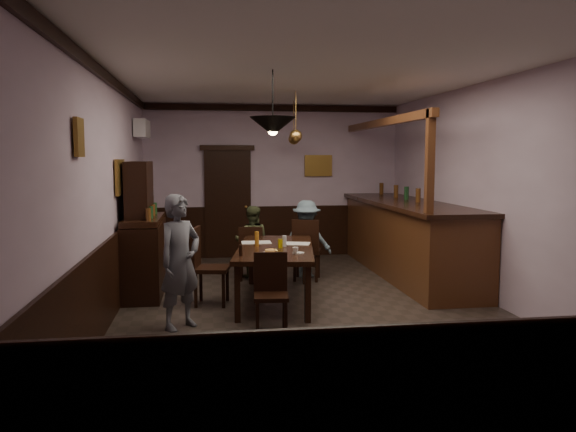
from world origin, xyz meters
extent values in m
cube|color=#2D2621|center=(0.00, 0.00, -0.01)|extent=(5.00, 8.00, 0.01)
cube|color=white|center=(0.00, 0.00, 3.00)|extent=(5.00, 8.00, 0.01)
cube|color=#B59CB5|center=(0.00, 4.00, 1.50)|extent=(5.00, 0.01, 3.00)
cube|color=#B59CB5|center=(0.00, -4.00, 1.50)|extent=(5.00, 0.01, 3.00)
cube|color=#B59CB5|center=(-2.50, 0.00, 1.50)|extent=(0.01, 8.00, 3.00)
cube|color=#B59CB5|center=(2.50, 0.00, 1.50)|extent=(0.01, 8.00, 3.00)
cube|color=black|center=(-0.38, 0.48, 0.72)|extent=(1.34, 2.33, 0.06)
cube|color=black|center=(-0.96, -0.46, 0.34)|extent=(0.07, 0.07, 0.69)
cube|color=black|center=(-0.13, -0.59, 0.34)|extent=(0.07, 0.07, 0.69)
cube|color=black|center=(-0.64, 1.56, 0.34)|extent=(0.07, 0.07, 0.69)
cube|color=black|center=(0.19, 1.42, 0.34)|extent=(0.07, 0.07, 0.69)
cube|color=black|center=(-0.61, 1.89, 0.41)|extent=(0.41, 0.41, 0.05)
cube|color=black|center=(-0.63, 1.72, 0.65)|extent=(0.38, 0.07, 0.45)
cube|color=black|center=(-0.45, 2.03, 0.19)|extent=(0.04, 0.04, 0.39)
cube|color=black|center=(-0.75, 2.06, 0.19)|extent=(0.04, 0.04, 0.39)
cube|color=black|center=(-0.48, 1.72, 0.19)|extent=(0.04, 0.04, 0.39)
cube|color=black|center=(-0.78, 1.75, 0.19)|extent=(0.04, 0.04, 0.39)
cube|color=black|center=(0.27, 1.75, 0.46)|extent=(0.54, 0.54, 0.05)
cube|color=black|center=(0.22, 1.56, 0.74)|extent=(0.42, 0.16, 0.51)
cube|color=black|center=(0.49, 1.86, 0.22)|extent=(0.04, 0.04, 0.44)
cube|color=black|center=(0.16, 1.96, 0.22)|extent=(0.04, 0.04, 0.44)
cube|color=black|center=(0.39, 1.53, 0.22)|extent=(0.04, 0.04, 0.44)
cube|color=black|center=(0.06, 1.63, 0.22)|extent=(0.04, 0.04, 0.44)
cube|color=black|center=(-0.61, -0.90, 0.41)|extent=(0.41, 0.41, 0.05)
cube|color=black|center=(-0.59, -0.73, 0.66)|extent=(0.39, 0.07, 0.46)
cube|color=black|center=(-0.77, -1.04, 0.20)|extent=(0.04, 0.04, 0.39)
cube|color=black|center=(-0.46, -1.07, 0.20)|extent=(0.04, 0.04, 0.39)
cube|color=black|center=(-0.75, -0.73, 0.20)|extent=(0.04, 0.04, 0.39)
cube|color=black|center=(-0.44, -0.76, 0.20)|extent=(0.04, 0.04, 0.39)
cube|color=black|center=(-1.25, 0.42, 0.48)|extent=(0.52, 0.52, 0.05)
cube|color=black|center=(-1.46, 0.46, 0.77)|extent=(0.12, 0.45, 0.54)
cube|color=black|center=(-1.11, 0.21, 0.23)|extent=(0.04, 0.04, 0.46)
cube|color=black|center=(-1.04, 0.57, 0.23)|extent=(0.04, 0.04, 0.46)
cube|color=black|center=(-1.47, 0.27, 0.23)|extent=(0.04, 0.04, 0.46)
cube|color=black|center=(-1.40, 0.63, 0.23)|extent=(0.04, 0.04, 0.46)
imported|color=#585B65|center=(-1.62, -0.58, 0.78)|extent=(0.67, 0.66, 1.55)
imported|color=#454E2E|center=(-0.58, 2.09, 0.59)|extent=(0.64, 0.54, 1.18)
imported|color=slate|center=(0.31, 1.94, 0.63)|extent=(0.94, 0.78, 1.27)
cube|color=silver|center=(-0.61, 0.89, 0.75)|extent=(0.43, 0.31, 0.01)
cube|color=silver|center=(-0.08, 0.71, 0.75)|extent=(0.48, 0.40, 0.01)
cube|color=#FFDF5D|center=(-0.47, 0.21, 0.75)|extent=(0.17, 0.17, 0.00)
cylinder|color=white|center=(-0.16, -0.08, 0.76)|extent=(0.15, 0.15, 0.01)
imported|color=white|center=(-0.20, -0.11, 0.80)|extent=(0.09, 0.09, 0.07)
cylinder|color=white|center=(-0.53, -0.06, 0.76)|extent=(0.22, 0.22, 0.01)
torus|color=#C68C47|center=(-0.53, -0.06, 0.79)|extent=(0.13, 0.13, 0.04)
torus|color=#C68C47|center=(-0.51, -0.02, 0.79)|extent=(0.13, 0.13, 0.04)
cylinder|color=yellow|center=(-0.33, 0.40, 0.81)|extent=(0.07, 0.07, 0.12)
cylinder|color=#BF721E|center=(-0.63, 0.60, 0.85)|extent=(0.06, 0.06, 0.20)
cylinder|color=silver|center=(-0.26, 0.50, 0.82)|extent=(0.06, 0.06, 0.15)
cylinder|color=black|center=(-0.90, -0.17, 0.82)|extent=(0.04, 0.04, 0.14)
cube|color=black|center=(-2.20, 1.12, 0.52)|extent=(0.52, 1.44, 1.03)
cube|color=black|center=(-2.20, 1.12, 1.08)|extent=(0.49, 1.39, 0.08)
cube|color=black|center=(-2.25, 1.12, 1.50)|extent=(0.31, 0.93, 0.82)
cube|color=#492713|center=(2.00, 2.00, 0.59)|extent=(0.97, 4.53, 1.19)
cube|color=black|center=(1.98, 2.00, 1.21)|extent=(1.08, 4.63, 0.06)
cube|color=#492713|center=(1.57, 2.00, 2.53)|extent=(0.10, 4.42, 0.12)
cube|color=#492713|center=(1.57, -0.16, 1.89)|extent=(0.10, 0.10, 1.40)
cube|color=#492713|center=(1.57, 4.15, 1.89)|extent=(0.10, 0.10, 1.40)
cube|color=black|center=(-0.90, 3.95, 1.05)|extent=(0.90, 0.06, 2.10)
cube|color=white|center=(-2.38, 2.90, 2.45)|extent=(0.20, 0.85, 0.30)
cube|color=olive|center=(-2.46, -1.60, 2.15)|extent=(0.04, 0.28, 0.36)
cube|color=olive|center=(-2.46, 0.80, 1.70)|extent=(0.04, 0.62, 0.48)
cube|color=olive|center=(0.90, 3.96, 1.80)|extent=(0.55, 0.04, 0.42)
cylinder|color=black|center=(-0.51, -0.31, 2.67)|extent=(0.02, 0.02, 0.66)
cone|color=black|center=(-0.51, -0.31, 2.34)|extent=(0.56, 0.56, 0.22)
sphere|color=#FFD88C|center=(-0.51, -0.31, 2.29)|extent=(0.12, 0.12, 0.12)
cylinder|color=#BF8C3F|center=(0.10, 1.79, 2.65)|extent=(0.02, 0.02, 0.70)
cone|color=#BF8C3F|center=(0.10, 1.79, 2.30)|extent=(0.20, 0.20, 0.22)
sphere|color=#FFD88C|center=(0.10, 1.79, 2.25)|extent=(0.12, 0.12, 0.12)
cylinder|color=#BF8C3F|center=(0.30, 3.28, 2.65)|extent=(0.02, 0.02, 0.70)
cone|color=#BF8C3F|center=(0.30, 3.28, 2.30)|extent=(0.20, 0.20, 0.22)
sphere|color=#FFD88C|center=(0.30, 3.28, 2.25)|extent=(0.12, 0.12, 0.12)
camera|label=1|loc=(-1.30, -7.03, 1.97)|focal=35.00mm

